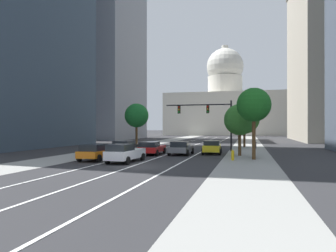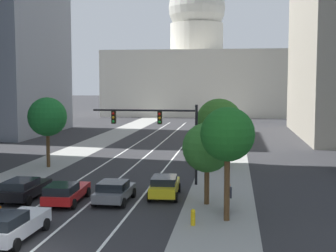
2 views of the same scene
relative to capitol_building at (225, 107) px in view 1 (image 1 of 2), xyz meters
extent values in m
plane|color=#2B2B2D|center=(0.00, -55.17, -10.09)|extent=(400.00, 400.00, 0.00)
cube|color=gray|center=(-8.21, -60.17, -10.08)|extent=(4.46, 130.00, 0.01)
cube|color=gray|center=(8.21, -60.17, -10.08)|extent=(4.46, 130.00, 0.01)
cube|color=white|center=(-2.99, -70.17, -10.08)|extent=(0.16, 90.00, 0.01)
cube|color=white|center=(0.00, -70.17, -10.08)|extent=(0.16, 90.00, 0.01)
cube|color=white|center=(2.99, -70.17, -10.08)|extent=(0.16, 90.00, 0.01)
cube|color=gray|center=(-25.13, -46.98, 12.04)|extent=(14.12, 20.84, 44.26)
cube|color=beige|center=(0.00, 0.00, -2.83)|extent=(40.12, 26.45, 14.52)
cylinder|color=beige|center=(0.00, 0.00, 7.82)|extent=(12.43, 12.43, 6.79)
sphere|color=beige|center=(0.00, 0.00, 14.88)|extent=(13.30, 13.30, 13.30)
cylinder|color=beige|center=(0.00, 0.00, 20.86)|extent=(2.39, 2.39, 3.33)
cube|color=yellow|center=(4.49, -83.19, -9.44)|extent=(1.92, 4.26, 0.65)
cube|color=black|center=(4.50, -83.54, -8.88)|extent=(1.69, 2.23, 0.47)
cylinder|color=black|center=(3.56, -81.81, -9.77)|extent=(0.25, 0.65, 0.64)
cylinder|color=black|center=(5.28, -81.73, -9.77)|extent=(0.25, 0.65, 0.64)
cylinder|color=black|center=(3.69, -84.65, -9.77)|extent=(0.25, 0.65, 0.64)
cylinder|color=black|center=(5.42, -84.57, -9.77)|extent=(0.25, 0.65, 0.64)
cube|color=black|center=(-4.49, -85.10, -9.46)|extent=(1.90, 4.60, 0.63)
cube|color=black|center=(-4.50, -85.82, -8.90)|extent=(1.71, 2.43, 0.48)
cylinder|color=black|center=(-5.37, -83.53, -9.77)|extent=(0.23, 0.64, 0.64)
cylinder|color=black|center=(-3.55, -83.56, -9.77)|extent=(0.23, 0.64, 0.64)
cylinder|color=black|center=(-5.42, -86.64, -9.77)|extent=(0.23, 0.64, 0.64)
cylinder|color=black|center=(-3.61, -86.67, -9.77)|extent=(0.23, 0.64, 0.64)
cube|color=slate|center=(1.50, -85.03, -9.49)|extent=(1.94, 4.08, 0.56)
cube|color=black|center=(1.49, -85.37, -8.95)|extent=(1.75, 2.02, 0.53)
cylinder|color=black|center=(0.59, -83.64, -9.77)|extent=(0.23, 0.64, 0.64)
cylinder|color=black|center=(2.45, -83.68, -9.77)|extent=(0.23, 0.64, 0.64)
cylinder|color=black|center=(0.54, -86.39, -9.77)|extent=(0.23, 0.64, 0.64)
cylinder|color=black|center=(2.40, -86.42, -9.77)|extent=(0.23, 0.64, 0.64)
cube|color=red|center=(-1.50, -85.53, -9.49)|extent=(1.99, 4.77, 0.55)
cube|color=black|center=(-1.46, -86.63, -8.96)|extent=(1.75, 2.23, 0.51)
cylinder|color=black|center=(-2.46, -83.96, -9.77)|extent=(0.24, 0.65, 0.64)
cylinder|color=black|center=(-0.64, -83.90, -9.77)|extent=(0.24, 0.65, 0.64)
cylinder|color=black|center=(-2.35, -87.16, -9.77)|extent=(0.24, 0.65, 0.64)
cylinder|color=black|center=(-0.53, -87.10, -9.77)|extent=(0.24, 0.65, 0.64)
cube|color=silver|center=(-1.50, -92.88, -9.42)|extent=(1.87, 4.77, 0.70)
cube|color=black|center=(-1.53, -93.96, -8.82)|extent=(1.65, 2.20, 0.51)
cylinder|color=black|center=(-2.29, -91.25, -9.77)|extent=(0.24, 0.65, 0.64)
cylinder|color=black|center=(-0.59, -91.31, -9.77)|extent=(0.24, 0.65, 0.64)
cylinder|color=black|center=(-2.41, -94.45, -9.77)|extent=(0.24, 0.65, 0.64)
cylinder|color=black|center=(-0.70, -94.51, -9.77)|extent=(0.24, 0.65, 0.64)
cube|color=orange|center=(-4.49, -92.16, -9.49)|extent=(1.81, 4.09, 0.56)
cube|color=black|center=(-4.48, -92.75, -8.94)|extent=(1.64, 2.19, 0.54)
cylinder|color=black|center=(-5.38, -90.79, -9.77)|extent=(0.23, 0.64, 0.64)
cylinder|color=black|center=(-3.62, -90.77, -9.77)|extent=(0.23, 0.64, 0.64)
cylinder|color=black|center=(-5.35, -93.55, -9.77)|extent=(0.23, 0.64, 0.64)
cylinder|color=black|center=(-3.59, -93.54, -9.77)|extent=(0.23, 0.64, 0.64)
cylinder|color=black|center=(6.28, -79.12, -7.08)|extent=(0.20, 0.20, 6.01)
cylinder|color=black|center=(2.34, -79.12, -4.52)|extent=(7.88, 0.14, 0.14)
cube|color=black|center=(3.52, -79.12, -5.07)|extent=(0.32, 0.28, 0.96)
sphere|color=red|center=(3.52, -79.27, -4.77)|extent=(0.20, 0.20, 0.20)
sphere|color=orange|center=(3.52, -79.27, -5.07)|extent=(0.20, 0.20, 0.20)
sphere|color=green|center=(3.52, -79.27, -5.37)|extent=(0.20, 0.20, 0.20)
cube|color=black|center=(-0.02, -79.12, -5.07)|extent=(0.32, 0.28, 0.96)
sphere|color=red|center=(-0.02, -79.27, -4.77)|extent=(0.20, 0.20, 0.20)
sphere|color=orange|center=(-0.02, -79.27, -5.07)|extent=(0.20, 0.20, 0.20)
sphere|color=green|center=(-0.02, -79.27, -5.37)|extent=(0.20, 0.20, 0.20)
cylinder|color=yellow|center=(6.93, -89.40, -9.74)|extent=(0.26, 0.26, 0.70)
sphere|color=yellow|center=(6.93, -89.40, -9.31)|extent=(0.26, 0.26, 0.26)
cylinder|color=yellow|center=(6.93, -89.56, -9.70)|extent=(0.10, 0.12, 0.10)
cylinder|color=black|center=(8.77, -86.92, -9.76)|extent=(0.08, 0.66, 0.66)
cylinder|color=black|center=(8.82, -85.88, -9.76)|extent=(0.08, 0.66, 0.66)
cube|color=black|center=(8.80, -86.40, -9.54)|extent=(0.10, 1.00, 0.36)
cube|color=#262833|center=(8.80, -86.45, -8.91)|extent=(0.37, 0.30, 0.64)
sphere|color=tan|center=(8.80, -86.38, -8.48)|extent=(0.22, 0.22, 0.22)
cylinder|color=#51381E|center=(-7.61, -73.44, -8.42)|extent=(0.32, 0.32, 3.35)
sphere|color=#1A6427|center=(-7.61, -73.44, -5.52)|extent=(3.51, 3.51, 3.51)
cylinder|color=#51381E|center=(7.70, -70.70, -8.82)|extent=(0.32, 0.32, 2.54)
sphere|color=#326A22|center=(7.70, -70.70, -6.04)|extent=(4.29, 4.29, 4.29)
cylinder|color=#51381E|center=(7.40, -84.78, -8.83)|extent=(0.32, 0.32, 2.53)
sphere|color=#2D6C27|center=(7.40, -84.78, -6.47)|extent=(3.12, 3.12, 3.12)
cylinder|color=#51381E|center=(8.71, -88.22, -8.19)|extent=(0.32, 0.32, 3.80)
sphere|color=#1A5C1D|center=(8.71, -88.22, -5.24)|extent=(3.01, 3.01, 3.01)
camera|label=1|loc=(8.24, -117.18, -7.20)|focal=33.88mm
camera|label=2|loc=(9.07, -114.58, -2.36)|focal=51.34mm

